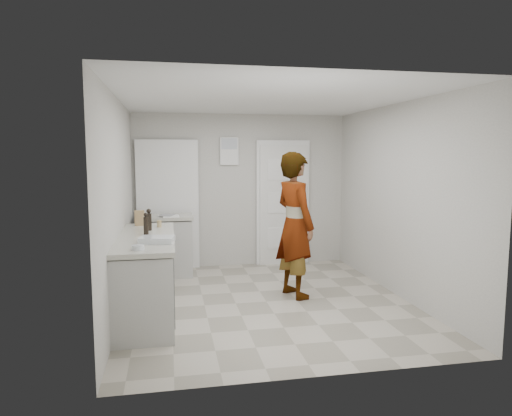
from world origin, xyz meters
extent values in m
plane|color=gray|center=(0.00, 0.00, 0.00)|extent=(4.00, 4.00, 0.00)
plane|color=#AFADA5|center=(0.00, 2.00, 1.25)|extent=(3.50, 0.00, 3.50)
plane|color=#AFADA5|center=(0.00, -2.00, 1.25)|extent=(3.50, 0.00, 3.50)
plane|color=#AFADA5|center=(-1.75, 0.00, 1.25)|extent=(0.00, 4.00, 4.00)
plane|color=#AFADA5|center=(1.75, 0.00, 1.25)|extent=(0.00, 4.00, 4.00)
plane|color=silver|center=(0.00, 0.00, 2.50)|extent=(4.00, 4.00, 0.00)
cube|color=white|center=(0.70, 1.93, 1.00)|extent=(0.80, 0.05, 2.00)
cube|color=white|center=(0.70, 1.96, 1.03)|extent=(0.90, 0.04, 2.10)
sphere|color=gold|center=(1.03, 1.88, 0.95)|extent=(0.07, 0.07, 0.07)
cube|color=white|center=(-0.20, 1.97, 1.90)|extent=(0.30, 0.02, 0.45)
cube|color=black|center=(-1.20, 1.97, 1.02)|extent=(0.90, 0.05, 2.04)
cube|color=white|center=(-1.20, 1.94, 1.03)|extent=(0.98, 0.02, 2.10)
cube|color=beige|center=(-1.45, -0.20, 0.43)|extent=(0.60, 1.90, 0.86)
cube|color=black|center=(-1.45, -0.20, 0.04)|extent=(0.56, 1.86, 0.08)
cube|color=#B9B8AA|center=(-1.45, -0.20, 0.90)|extent=(0.64, 1.96, 0.05)
cube|color=beige|center=(-1.25, 1.55, 0.43)|extent=(0.80, 0.55, 0.86)
cube|color=black|center=(-1.25, 1.55, 0.04)|extent=(0.75, 0.54, 0.08)
cube|color=#B9B8AA|center=(-1.25, 1.55, 0.90)|extent=(0.84, 0.61, 0.05)
imported|color=silver|center=(0.41, 0.18, 0.94)|extent=(0.64, 0.79, 1.88)
cube|color=#A07A50|center=(-1.56, 0.58, 1.02)|extent=(0.12, 0.06, 0.20)
cylinder|color=tan|center=(-1.31, 0.41, 0.97)|extent=(0.06, 0.06, 0.09)
cylinder|color=black|center=(-1.42, 0.18, 1.03)|extent=(0.07, 0.07, 0.21)
sphere|color=black|center=(-1.42, 0.18, 1.16)|extent=(0.06, 0.06, 0.06)
cylinder|color=black|center=(-1.45, -0.11, 1.03)|extent=(0.06, 0.06, 0.21)
sphere|color=black|center=(-1.45, -0.11, 1.15)|extent=(0.05, 0.05, 0.05)
cube|color=silver|center=(-1.31, -0.63, 0.96)|extent=(0.38, 0.30, 0.06)
cube|color=white|center=(-1.31, -0.63, 0.95)|extent=(0.34, 0.25, 0.05)
cylinder|color=silver|center=(-1.48, -0.98, 0.95)|extent=(0.12, 0.12, 0.05)
sphere|color=white|center=(-1.50, -0.99, 0.95)|extent=(0.04, 0.04, 0.04)
sphere|color=white|center=(-1.46, -0.97, 0.95)|extent=(0.04, 0.04, 0.04)
cube|color=white|center=(-1.16, 1.43, 0.93)|extent=(0.25, 0.31, 0.01)
camera|label=1|loc=(-1.17, -5.44, 1.83)|focal=32.00mm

